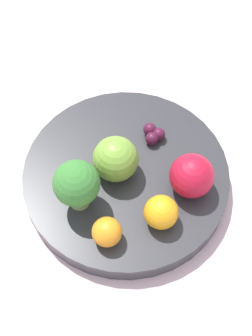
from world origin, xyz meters
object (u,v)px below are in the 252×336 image
at_px(apple_green, 192,176).
at_px(grape_cluster, 153,134).
at_px(broccoli, 78,186).
at_px(orange_front, 107,232).
at_px(bowl, 126,178).
at_px(apple_red, 116,159).
at_px(orange_back, 161,212).

bearing_deg(apple_green, grape_cluster, -6.76).
distance_m(broccoli, orange_front, 0.06).
distance_m(bowl, apple_green, 0.09).
bearing_deg(bowl, broccoli, 92.06).
distance_m(bowl, grape_cluster, 0.07).
relative_size(apple_red, orange_back, 1.39).
distance_m(apple_red, apple_green, 0.09).
distance_m(broccoli, apple_red, 0.06).
relative_size(bowl, apple_green, 4.83).
xyz_separation_m(apple_green, grape_cluster, (0.08, -0.01, -0.02)).
height_order(apple_red, orange_back, apple_red).
distance_m(apple_green, grape_cluster, 0.08).
height_order(apple_red, apple_green, apple_red).
bearing_deg(orange_front, orange_back, -106.24).
distance_m(apple_red, orange_back, 0.08).
distance_m(apple_red, orange_front, 0.09).
distance_m(orange_front, grape_cluster, 0.15).
distance_m(broccoli, apple_green, 0.13).
bearing_deg(grape_cluster, orange_front, 121.15).
height_order(bowl, orange_front, orange_front).
bearing_deg(orange_front, bowl, -50.45).
xyz_separation_m(broccoli, grape_cluster, (0.02, -0.13, -0.03)).
distance_m(bowl, apple_red, 0.04).
xyz_separation_m(broccoli, orange_back, (-0.07, -0.06, -0.02)).
xyz_separation_m(bowl, orange_back, (-0.07, 0.01, 0.03)).
bearing_deg(bowl, grape_cluster, -70.97).
distance_m(apple_green, orange_front, 0.12).
bearing_deg(bowl, orange_back, 175.00).
relative_size(broccoli, orange_front, 2.11).
bearing_deg(broccoli, grape_cluster, -79.88).
xyz_separation_m(apple_red, orange_back, (-0.08, -0.00, -0.01)).
bearing_deg(broccoli, orange_back, -139.52).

